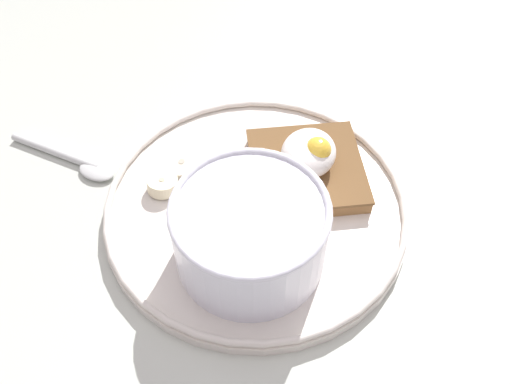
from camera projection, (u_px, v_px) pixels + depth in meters
The scene contains 9 objects.
ground_plane at pixel (256, 219), 51.78cm from camera, with size 120.00×120.00×2.00cm, color beige.
plate at pixel (256, 208), 50.38cm from camera, with size 26.78×26.78×1.60cm.
oatmeal_bowl at pixel (250, 233), 44.44cm from camera, with size 12.32×12.32×6.65cm.
toast_slice at pixel (307, 169), 51.78cm from camera, with size 13.47×13.47×1.54cm.
poached_egg at pixel (310, 153), 49.95cm from camera, with size 5.51×4.82×3.54cm.
banana_slice_front at pixel (182, 166), 52.40cm from camera, with size 4.57×4.57×1.34cm.
banana_slice_left at pixel (208, 177), 51.41cm from camera, with size 4.26×4.18×1.68cm.
banana_slice_back at pixel (162, 184), 50.91cm from camera, with size 3.15×3.04×1.53cm.
spoon at pixel (74, 162), 54.28cm from camera, with size 2.68×11.89×0.80cm.
Camera 1 is at (-28.59, -10.39, 42.98)cm, focal length 40.00 mm.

